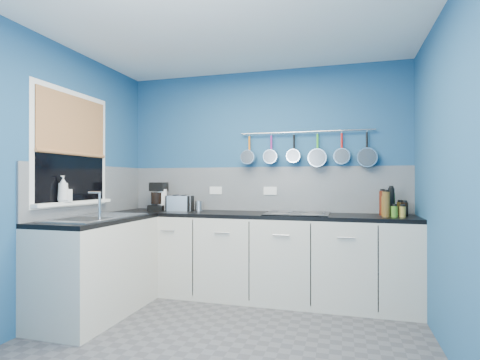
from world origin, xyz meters
The scene contains 43 objects.
floor centered at (0.00, 0.00, -0.01)m, with size 3.20×3.00×0.02m, color #47474C.
ceiling centered at (0.00, 0.00, 2.51)m, with size 3.20×3.00×0.02m, color white.
wall_back centered at (0.00, 1.51, 1.25)m, with size 3.20×0.02×2.50m, color navy.
wall_front centered at (0.00, -1.51, 1.25)m, with size 3.20×0.02×2.50m, color navy.
wall_left centered at (-1.61, 0.00, 1.25)m, with size 0.02×3.00×2.50m, color navy.
wall_right centered at (1.61, 0.00, 1.25)m, with size 0.02×3.00×2.50m, color navy.
backsplash_back centered at (0.00, 1.49, 1.15)m, with size 3.20×0.02×0.50m, color #939498.
backsplash_left centered at (-1.59, 0.60, 1.15)m, with size 0.02×1.80×0.50m, color #939498.
cabinet_run_back centered at (0.00, 1.20, 0.43)m, with size 3.20×0.60×0.86m, color beige.
worktop_back centered at (0.00, 1.20, 0.88)m, with size 3.20×0.60×0.04m, color black.
cabinet_run_left centered at (-1.30, 0.30, 0.43)m, with size 0.60×1.20×0.86m, color beige.
worktop_left centered at (-1.30, 0.30, 0.88)m, with size 0.60×1.20×0.04m, color black.
window_frame centered at (-1.58, 0.30, 1.55)m, with size 0.01×1.00×1.10m, color white.
window_glass centered at (-1.57, 0.30, 1.55)m, with size 0.01×0.90×1.00m, color black.
bamboo_blind centered at (-1.56, 0.30, 1.77)m, with size 0.01×0.90×0.55m, color #AC683B.
window_sill centered at (-1.55, 0.30, 1.04)m, with size 0.10×0.98×0.03m, color white.
sink_unit centered at (-1.30, 0.30, 0.90)m, with size 0.50×0.95×0.01m, color silver.
mixer_tap centered at (-1.14, 0.12, 1.03)m, with size 0.12×0.08×0.26m, color silver, non-canonical shape.
socket_left centered at (-0.55, 1.48, 1.13)m, with size 0.15×0.01×0.09m, color white.
socket_right centered at (0.10, 1.48, 1.13)m, with size 0.15×0.01×0.09m, color white.
pot_rail centered at (0.50, 1.45, 1.78)m, with size 0.02×0.02×1.45m, color silver.
soap_bottle_a centered at (-1.53, 0.13, 1.17)m, with size 0.09×0.09×0.24m, color white.
soap_bottle_b centered at (-1.53, 0.17, 1.14)m, with size 0.08×0.08×0.17m, color white.
paper_towel centered at (-1.14, 1.28, 1.02)m, with size 0.11×0.11×0.24m, color white.
coffee_maker centered at (-1.19, 1.27, 1.06)m, with size 0.18×0.20×0.32m, color black, non-canonical shape.
toaster centered at (-0.91, 1.25, 0.99)m, with size 0.27×0.15×0.17m, color silver.
canister centered at (-0.67, 1.25, 0.96)m, with size 0.08×0.08×0.11m, color silver.
hob centered at (0.44, 1.19, 0.91)m, with size 0.64×0.56×0.01m, color black.
pan_0 centered at (-0.13, 1.44, 1.60)m, with size 0.16×0.12×0.35m, color silver, non-canonical shape.
pan_1 centered at (0.12, 1.44, 1.61)m, with size 0.16×0.10×0.35m, color silver, non-canonical shape.
pan_2 centered at (0.37, 1.44, 1.61)m, with size 0.15×0.10×0.34m, color silver, non-canonical shape.
pan_3 centered at (0.63, 1.44, 1.58)m, with size 0.20×0.09×0.39m, color silver, non-canonical shape.
pan_4 centered at (0.88, 1.44, 1.60)m, with size 0.17×0.06×0.36m, color silver, non-canonical shape.
pan_5 centered at (1.14, 1.44, 1.58)m, with size 0.21×0.07×0.40m, color silver, non-canonical shape.
condiment_0 centered at (1.44, 1.32, 0.97)m, with size 0.07×0.07×0.13m, color brown.
condiment_1 centered at (1.37, 1.33, 1.01)m, with size 0.06×0.06×0.22m, color #265919.
condiment_2 centered at (1.28, 1.32, 1.02)m, with size 0.07×0.07×0.24m, color #4C190C.
condiment_3 centered at (1.47, 1.23, 0.97)m, with size 0.06×0.06×0.13m, color black.
condiment_4 centered at (1.34, 1.21, 1.04)m, with size 0.06×0.06×0.27m, color black.
condiment_5 centered at (1.29, 1.23, 1.00)m, with size 0.06×0.06×0.19m, color #8C5914.
condiment_6 centered at (1.43, 1.12, 0.95)m, with size 0.06×0.06×0.10m, color olive.
condiment_7 centered at (1.36, 1.10, 0.95)m, with size 0.06×0.06×0.10m, color #3F721E.
condiment_8 centered at (1.29, 1.10, 1.02)m, with size 0.07×0.07×0.24m, color brown.
Camera 1 is at (0.91, -2.65, 1.24)m, focal length 27.80 mm.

